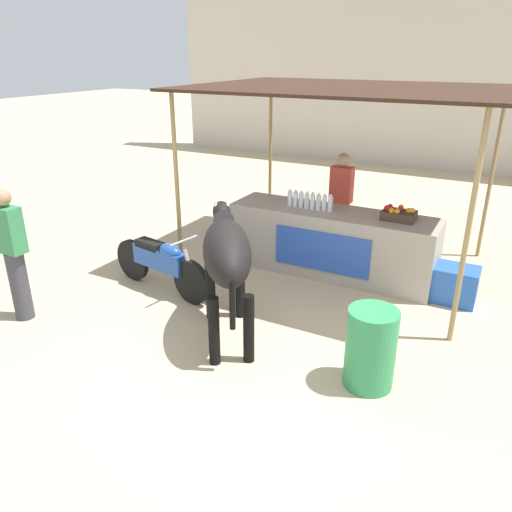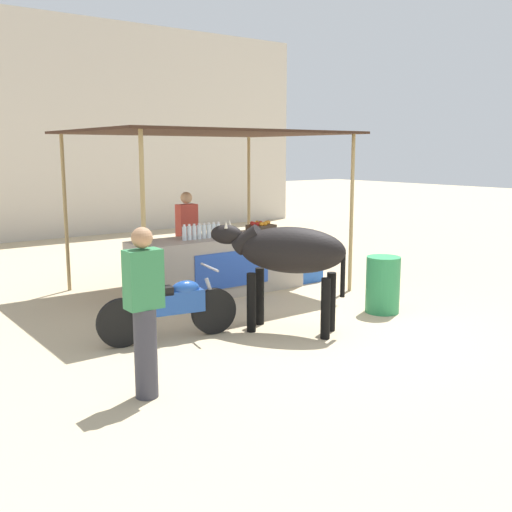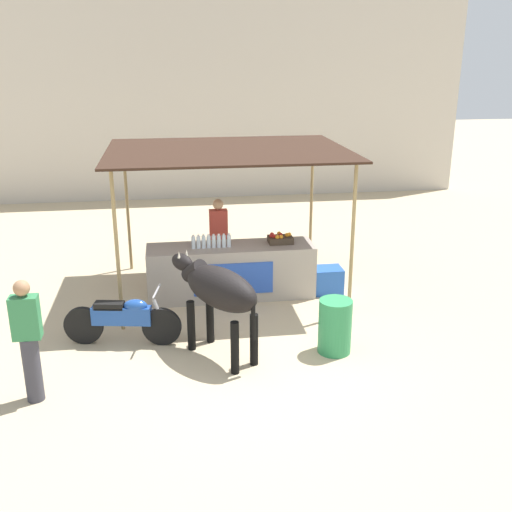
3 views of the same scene
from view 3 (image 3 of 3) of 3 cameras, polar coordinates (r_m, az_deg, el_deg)
The scene contains 12 objects.
ground_plane at distance 9.09m, azimuth -0.84°, elevation -9.06°, with size 60.00×60.00×0.00m, color tan.
building_wall_far at distance 18.41m, azimuth -5.32°, elevation 14.64°, with size 16.00×0.50×5.85m, color beige.
stall_counter at distance 10.89m, azimuth -2.39°, elevation -1.44°, with size 3.00×0.82×0.96m.
stall_awning at distance 10.65m, azimuth -2.72°, elevation 9.56°, with size 4.20×3.20×2.64m.
water_bottle_row at distance 10.62m, azimuth -4.28°, elevation 1.38°, with size 0.70×0.07×0.25m.
fruit_crate at distance 10.89m, azimuth 2.31°, elevation 1.64°, with size 0.44×0.32×0.18m.
vendor_behind_counter at distance 11.47m, azimuth -3.57°, elevation 1.54°, with size 0.34×0.22×1.65m.
cooler_box at distance 11.19m, azimuth 6.64°, elevation -2.30°, with size 0.60×0.44×0.48m, color blue.
water_barrel at distance 8.98m, azimuth 7.53°, elevation -6.65°, with size 0.49×0.49×0.83m, color #2D8C51.
cow at distance 8.57m, azimuth -3.64°, elevation -3.27°, with size 1.35×1.70×1.44m.
motorcycle_parked at distance 9.34m, azimuth -12.51°, elevation -5.82°, with size 1.79×0.57×0.90m.
passerby_on_street at distance 8.05m, azimuth -20.85°, elevation -7.50°, with size 0.34×0.22×1.65m.
Camera 3 is at (-1.05, -7.96, 4.26)m, focal length 42.00 mm.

